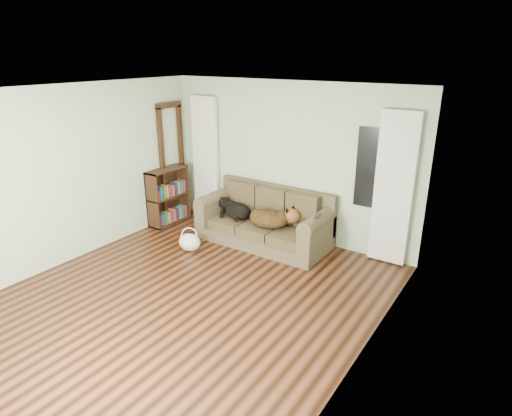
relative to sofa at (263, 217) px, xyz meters
The scene contains 15 objects.
floor 2.03m from the sofa, 86.11° to the right, with size 5.00×5.00×0.00m, color black.
ceiling 2.92m from the sofa, 86.11° to the right, with size 5.00×5.00×0.00m, color white.
wall_back 1.01m from the sofa, 75.66° to the left, with size 4.50×0.04×2.60m, color beige.
wall_left 3.02m from the sofa, 136.97° to the right, with size 0.04×5.00×2.60m, color beige.
wall_right 3.21m from the sofa, 39.64° to the right, with size 0.04×5.00×2.60m, color beige.
curtain_left 1.77m from the sofa, 164.14° to the left, with size 0.55×0.08×2.25m, color white.
curtain_right 2.10m from the sofa, 12.96° to the left, with size 0.55×0.08×2.25m, color white.
window_pane 1.91m from the sofa, 17.35° to the left, with size 0.50×0.03×1.20m, color black.
door_casing 2.15m from the sofa, behind, with size 0.07×0.60×2.10m, color black.
sofa is the anchor object (origin of this frame).
dog_black_lab 0.54m from the sofa, behind, with size 0.58×0.41×0.25m, color black.
dog_shepherd 0.21m from the sofa, 16.77° to the right, with size 0.68×0.48×0.30m, color black.
tv_remote 1.06m from the sofa, ahead, with size 0.06×0.20×0.02m, color black.
tote_bag 1.26m from the sofa, 132.13° to the right, with size 0.38×0.29×0.27m, color beige.
bookshelf 1.97m from the sofa, behind, with size 0.31×0.82×1.03m, color black.
Camera 1 is at (3.40, -3.53, 3.01)m, focal length 30.00 mm.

